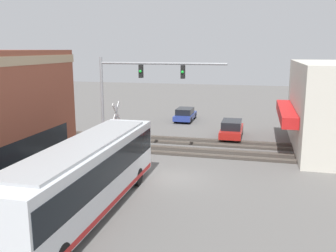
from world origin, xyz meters
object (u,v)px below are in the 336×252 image
(city_bus, at_px, (86,175))
(parked_car_red, at_px, (232,129))
(crossing_signal, at_px, (116,123))
(parked_car_blue, at_px, (185,115))

(city_bus, distance_m, parked_car_red, 17.94)
(crossing_signal, bearing_deg, parked_car_blue, -9.87)
(city_bus, relative_size, parked_car_blue, 2.88)
(city_bus, distance_m, crossing_signal, 10.21)
(crossing_signal, height_order, parked_car_red, crossing_signal)
(city_bus, height_order, crossing_signal, crossing_signal)
(parked_car_red, height_order, parked_car_blue, parked_car_red)
(crossing_signal, xyz_separation_m, parked_car_blue, (13.72, -2.39, -1.65))
(parked_car_red, bearing_deg, parked_car_blue, 39.40)
(city_bus, height_order, parked_car_blue, city_bus)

